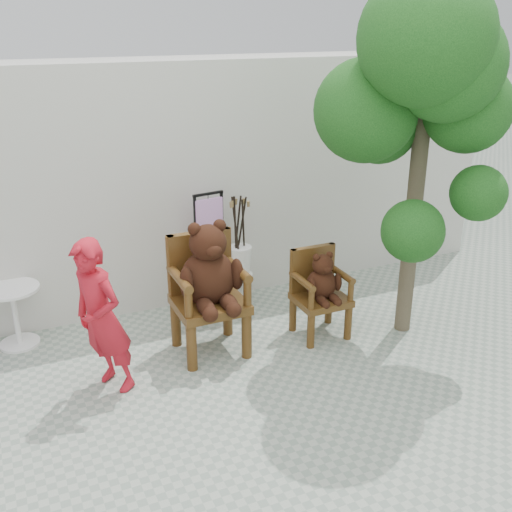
{
  "coord_description": "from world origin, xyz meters",
  "views": [
    {
      "loc": [
        -2.07,
        -4.16,
        3.45
      ],
      "look_at": [
        0.48,
        1.55,
        0.95
      ],
      "focal_mm": 42.0,
      "sensor_mm": 36.0,
      "label": 1
    }
  ],
  "objects_px": {
    "cafe_table": "(14,309)",
    "display_stand": "(210,265)",
    "tree": "(417,90)",
    "chair_big": "(208,278)",
    "person": "(102,318)",
    "chair_small": "(320,285)",
    "stool_bucket": "(240,260)"
  },
  "relations": [
    {
      "from": "cafe_table",
      "to": "display_stand",
      "type": "height_order",
      "value": "display_stand"
    },
    {
      "from": "cafe_table",
      "to": "tree",
      "type": "distance_m",
      "value": 4.87
    },
    {
      "from": "chair_big",
      "to": "display_stand",
      "type": "bearing_deg",
      "value": 69.25
    },
    {
      "from": "person",
      "to": "display_stand",
      "type": "distance_m",
      "value": 2.06
    },
    {
      "from": "chair_big",
      "to": "chair_small",
      "type": "relative_size",
      "value": 1.48
    },
    {
      "from": "person",
      "to": "stool_bucket",
      "type": "bearing_deg",
      "value": 91.03
    },
    {
      "from": "person",
      "to": "cafe_table",
      "type": "bearing_deg",
      "value": 178.52
    },
    {
      "from": "chair_big",
      "to": "cafe_table",
      "type": "distance_m",
      "value": 2.22
    },
    {
      "from": "person",
      "to": "display_stand",
      "type": "xyz_separation_m",
      "value": [
        1.56,
        1.32,
        -0.22
      ]
    },
    {
      "from": "cafe_table",
      "to": "display_stand",
      "type": "xyz_separation_m",
      "value": [
        2.31,
        -0.0,
        0.14
      ]
    },
    {
      "from": "stool_bucket",
      "to": "tree",
      "type": "bearing_deg",
      "value": -49.28
    },
    {
      "from": "chair_small",
      "to": "cafe_table",
      "type": "height_order",
      "value": "chair_small"
    },
    {
      "from": "chair_big",
      "to": "display_stand",
      "type": "relative_size",
      "value": 1.0
    },
    {
      "from": "chair_small",
      "to": "cafe_table",
      "type": "distance_m",
      "value": 3.42
    },
    {
      "from": "person",
      "to": "stool_bucket",
      "type": "distance_m",
      "value": 2.25
    },
    {
      "from": "cafe_table",
      "to": "tree",
      "type": "bearing_deg",
      "value": -22.46
    },
    {
      "from": "person",
      "to": "chair_big",
      "type": "bearing_deg",
      "value": 74.63
    },
    {
      "from": "chair_big",
      "to": "stool_bucket",
      "type": "xyz_separation_m",
      "value": [
        0.72,
        0.86,
        -0.23
      ]
    },
    {
      "from": "tree",
      "to": "stool_bucket",
      "type": "bearing_deg",
      "value": 130.72
    },
    {
      "from": "chair_big",
      "to": "display_stand",
      "type": "distance_m",
      "value": 1.09
    },
    {
      "from": "person",
      "to": "stool_bucket",
      "type": "relative_size",
      "value": 1.11
    },
    {
      "from": "stool_bucket",
      "to": "chair_small",
      "type": "bearing_deg",
      "value": -60.81
    },
    {
      "from": "stool_bucket",
      "to": "tree",
      "type": "relative_size",
      "value": 0.37
    },
    {
      "from": "chair_big",
      "to": "tree",
      "type": "relative_size",
      "value": 0.39
    },
    {
      "from": "chair_small",
      "to": "tree",
      "type": "xyz_separation_m",
      "value": [
        0.72,
        -0.48,
        2.17
      ]
    },
    {
      "from": "display_stand",
      "to": "stool_bucket",
      "type": "xyz_separation_m",
      "value": [
        0.34,
        -0.13,
        0.06
      ]
    },
    {
      "from": "chair_small",
      "to": "chair_big",
      "type": "bearing_deg",
      "value": 172.97
    },
    {
      "from": "display_stand",
      "to": "stool_bucket",
      "type": "relative_size",
      "value": 1.04
    },
    {
      "from": "tree",
      "to": "person",
      "type": "bearing_deg",
      "value": 174.47
    },
    {
      "from": "display_stand",
      "to": "chair_big",
      "type": "bearing_deg",
      "value": -118.67
    },
    {
      "from": "person",
      "to": "display_stand",
      "type": "bearing_deg",
      "value": 99.18
    },
    {
      "from": "stool_bucket",
      "to": "person",
      "type": "bearing_deg",
      "value": -148.0
    }
  ]
}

